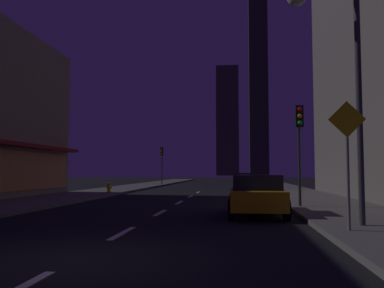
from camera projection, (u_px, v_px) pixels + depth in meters
ground_plane at (206, 189)px, 39.05m from camera, size 78.00×136.00×0.10m
sidewalk_right at (281, 188)px, 38.31m from camera, size 4.00×76.00×0.15m
sidewalk_left at (134, 187)px, 39.81m from camera, size 4.00×76.00×0.15m
lane_marking_center at (171, 207)px, 18.22m from camera, size 0.16×28.20×0.01m
skyscraper_distant_tall at (228, 121)px, 165.75m from camera, size 8.89×7.98×43.70m
skyscraper_distant_mid at (258, 77)px, 135.54m from camera, size 6.06×6.04×65.25m
car_parked_near at (257, 195)px, 14.61m from camera, size 1.98×4.24×1.45m
car_parked_far at (245, 181)px, 36.24m from camera, size 1.98×4.24×1.45m
fire_hydrant_far_left at (109, 188)px, 28.49m from camera, size 0.42×0.30×0.65m
traffic_light_near_right at (299, 132)px, 17.08m from camera, size 0.32×0.48×4.20m
traffic_light_far_left at (162, 157)px, 46.47m from camera, size 0.32×0.48×4.20m
street_lamp_right at (327, 44)px, 11.30m from camera, size 1.96×0.56×6.58m
pedestrian_crossing_sign at (348, 153)px, 10.06m from camera, size 0.91×0.08×3.15m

